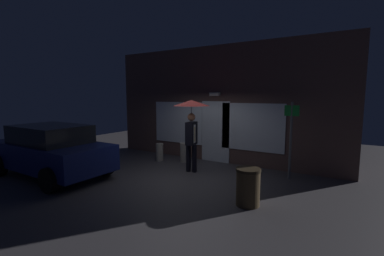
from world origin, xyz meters
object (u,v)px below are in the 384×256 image
(parked_car, at_px, (51,150))
(sidewalk_bollard, at_px, (184,152))
(sidewalk_bollard_2, at_px, (160,152))
(trash_bin, at_px, (248,187))
(person_with_umbrella, at_px, (191,116))
(street_sign_post, at_px, (291,136))

(parked_car, height_order, sidewalk_bollard, parked_car)
(sidewalk_bollard_2, relative_size, trash_bin, 0.77)
(person_with_umbrella, distance_m, parked_car, 4.33)
(person_with_umbrella, relative_size, sidewalk_bollard, 3.25)
(sidewalk_bollard_2, xyz_separation_m, trash_bin, (4.17, -2.12, 0.10))
(street_sign_post, xyz_separation_m, sidewalk_bollard_2, (-4.54, -0.29, -0.95))
(street_sign_post, distance_m, trash_bin, 2.59)
(person_with_umbrella, height_order, sidewalk_bollard, person_with_umbrella)
(parked_car, bearing_deg, sidewalk_bollard, 54.65)
(parked_car, bearing_deg, trash_bin, 10.01)
(person_with_umbrella, relative_size, street_sign_post, 1.02)
(sidewalk_bollard, distance_m, trash_bin, 4.13)
(parked_car, relative_size, street_sign_post, 1.77)
(parked_car, relative_size, trash_bin, 4.75)
(person_with_umbrella, relative_size, sidewalk_bollard_2, 3.52)
(sidewalk_bollard_2, distance_m, trash_bin, 4.68)
(sidewalk_bollard, height_order, trash_bin, trash_bin)
(street_sign_post, height_order, sidewalk_bollard, street_sign_post)
(sidewalk_bollard_2, bearing_deg, sidewalk_bollard, 21.31)
(parked_car, bearing_deg, sidewalk_bollard_2, 62.82)
(person_with_umbrella, xyz_separation_m, sidewalk_bollard, (-0.90, 0.92, -1.41))
(parked_car, relative_size, sidewalk_bollard, 5.66)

